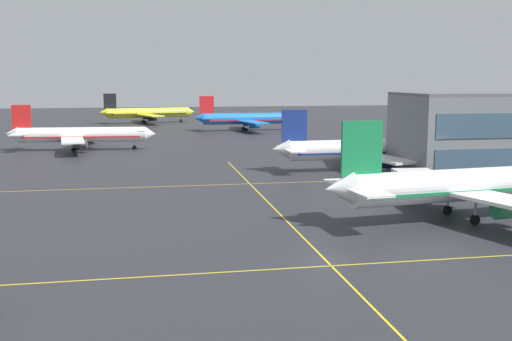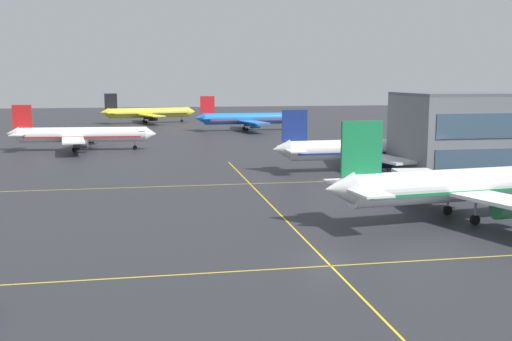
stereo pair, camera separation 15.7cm
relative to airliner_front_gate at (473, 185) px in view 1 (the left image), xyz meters
name	(u,v)px [view 1 (the left image)]	position (x,y,z in m)	size (l,w,h in m)	color
ground_plane	(325,259)	(-21.54, -12.07, -4.02)	(600.00, 600.00, 0.00)	#28282D
airliner_front_gate	(473,185)	(0.00, 0.00, 0.00)	(37.84, 32.44, 11.76)	white
airliner_second_row	(367,150)	(1.38, 37.44, -0.27)	(35.13, 30.41, 10.96)	white
airliner_third_row	(81,135)	(-52.06, 77.77, -0.45)	(33.59, 28.90, 10.44)	white
airliner_far_left_stand	(249,119)	(-5.26, 122.96, -0.28)	(35.17, 30.39, 10.95)	blue
airliner_far_right_stand	(148,113)	(-36.77, 161.69, -0.25)	(35.33, 30.06, 11.02)	yellow
taxiway_markings	(279,213)	(-21.54, 6.81, -4.01)	(155.67, 91.88, 0.01)	yellow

